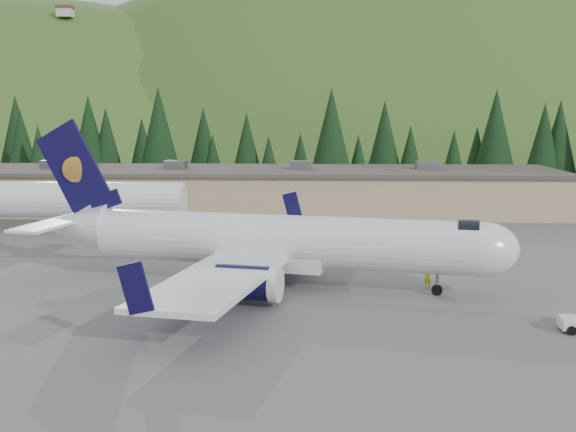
# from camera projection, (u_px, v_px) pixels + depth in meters

# --- Properties ---
(ground) EXTENTS (600.00, 600.00, 0.00)m
(ground) POSITION_uv_depth(u_px,v_px,m) (284.00, 286.00, 49.30)
(ground) COLOR #57575C
(airliner) EXTENTS (34.00, 32.11, 11.33)m
(airliner) POSITION_uv_depth(u_px,v_px,m) (270.00, 242.00, 49.11)
(airliner) COLOR white
(airliner) RESTS_ON ground
(second_airliner) EXTENTS (27.50, 11.00, 10.05)m
(second_airliner) POSITION_uv_depth(u_px,v_px,m) (45.00, 198.00, 71.71)
(second_airliner) COLOR white
(second_airliner) RESTS_ON ground
(terminal_building) EXTENTS (71.00, 17.00, 6.10)m
(terminal_building) POSITION_uv_depth(u_px,v_px,m) (259.00, 190.00, 86.74)
(terminal_building) COLOR tan
(terminal_building) RESTS_ON ground
(ramp_worker) EXTENTS (0.70, 0.63, 1.60)m
(ramp_worker) POSITION_uv_depth(u_px,v_px,m) (427.00, 276.00, 48.73)
(ramp_worker) COLOR yellow
(ramp_worker) RESTS_ON ground
(tree_line) EXTENTS (111.68, 18.82, 14.48)m
(tree_line) POSITION_uv_depth(u_px,v_px,m) (271.00, 141.00, 109.43)
(tree_line) COLOR black
(tree_line) RESTS_ON ground
(hills) EXTENTS (614.00, 330.00, 300.00)m
(hills) POSITION_uv_depth(u_px,v_px,m) (459.00, 374.00, 263.68)
(hills) COLOR #305A21
(hills) RESTS_ON ground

